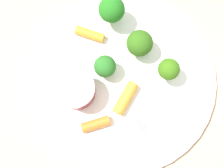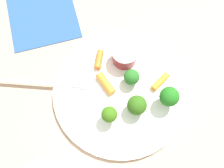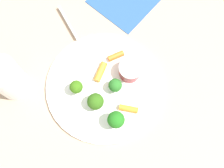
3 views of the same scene
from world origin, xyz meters
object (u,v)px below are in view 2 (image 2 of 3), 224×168
(plate, at_px, (121,91))
(broccoli_floret_3, at_px, (109,115))
(broccoli_floret_2, at_px, (169,97))
(carrot_stick_1, at_px, (160,81))
(carrot_stick_2, at_px, (99,59))
(fork, at_px, (46,84))
(broccoli_floret_0, at_px, (132,77))
(carrot_stick_0, at_px, (106,83))
(sauce_cup, at_px, (125,55))
(broccoli_floret_1, at_px, (137,105))
(napkin, at_px, (42,11))

(plate, xyz_separation_m, broccoli_floret_3, (0.04, -0.05, 0.04))
(broccoli_floret_2, distance_m, carrot_stick_1, 0.05)
(carrot_stick_2, bearing_deg, fork, -89.46)
(broccoli_floret_3, relative_size, carrot_stick_1, 1.04)
(broccoli_floret_0, relative_size, carrot_stick_0, 0.81)
(sauce_cup, xyz_separation_m, broccoli_floret_0, (0.05, -0.01, 0.00))
(sauce_cup, bearing_deg, carrot_stick_2, -111.06)
(broccoli_floret_0, xyz_separation_m, broccoli_floret_3, (0.05, -0.07, 0.01))
(broccoli_floret_2, bearing_deg, broccoli_floret_0, -147.96)
(carrot_stick_0, distance_m, fork, 0.13)
(plate, bearing_deg, carrot_stick_0, -134.51)
(broccoli_floret_1, bearing_deg, carrot_stick_2, -170.16)
(carrot_stick_0, relative_size, napkin, 0.26)
(broccoli_floret_0, xyz_separation_m, broccoli_floret_1, (0.06, -0.02, 0.00))
(broccoli_floret_0, xyz_separation_m, napkin, (-0.26, -0.11, -0.03))
(broccoli_floret_3, bearing_deg, napkin, -173.63)
(carrot_stick_0, relative_size, carrot_stick_1, 1.12)
(broccoli_floret_0, distance_m, broccoli_floret_2, 0.08)
(plate, relative_size, carrot_stick_2, 6.88)
(broccoli_floret_2, xyz_separation_m, napkin, (-0.33, -0.15, -0.05))
(broccoli_floret_3, height_order, napkin, broccoli_floret_3)
(plate, height_order, carrot_stick_1, carrot_stick_1)
(broccoli_floret_1, xyz_separation_m, broccoli_floret_3, (-0.01, -0.06, 0.00))
(broccoli_floret_0, bearing_deg, broccoli_floret_3, -55.05)
(sauce_cup, bearing_deg, carrot_stick_1, 28.10)
(broccoli_floret_3, height_order, carrot_stick_0, broccoli_floret_3)
(carrot_stick_1, xyz_separation_m, fork, (-0.10, -0.22, -0.01))
(broccoli_floret_0, relative_size, fork, 0.24)
(sauce_cup, distance_m, broccoli_floret_1, 0.11)
(carrot_stick_2, height_order, napkin, carrot_stick_2)
(carrot_stick_2, relative_size, napkin, 0.21)
(carrot_stick_2, bearing_deg, plate, 9.34)
(broccoli_floret_2, xyz_separation_m, carrot_stick_1, (-0.04, 0.01, -0.03))
(carrot_stick_1, relative_size, fork, 0.26)
(fork, bearing_deg, carrot_stick_2, 90.54)
(sauce_cup, xyz_separation_m, carrot_stick_1, (0.08, 0.04, -0.01))
(carrot_stick_2, bearing_deg, broccoli_floret_1, 9.84)
(napkin, bearing_deg, fork, -16.19)
(broccoli_floret_1, bearing_deg, broccoli_floret_2, 78.27)
(broccoli_floret_0, relative_size, napkin, 0.21)
(carrot_stick_0, distance_m, carrot_stick_2, 0.06)
(plate, relative_size, broccoli_floret_2, 5.11)
(carrot_stick_1, distance_m, carrot_stick_2, 0.14)
(carrot_stick_1, height_order, napkin, carrot_stick_1)
(carrot_stick_0, distance_m, napkin, 0.25)
(plate, distance_m, broccoli_floret_3, 0.07)
(sauce_cup, relative_size, fork, 0.32)
(carrot_stick_0, bearing_deg, broccoli_floret_0, 73.04)
(fork, distance_m, napkin, 0.20)
(broccoli_floret_0, bearing_deg, carrot_stick_1, 61.97)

